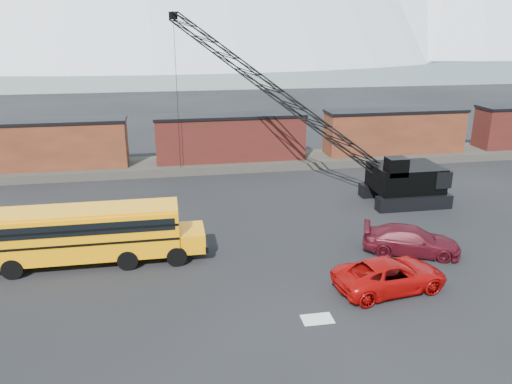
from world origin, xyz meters
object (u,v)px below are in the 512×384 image
(maroon_suv, at_px, (411,240))
(crawler_crane, at_px, (274,91))
(school_bus, at_px, (92,233))
(red_pickup, at_px, (390,275))

(maroon_suv, height_order, crawler_crane, crawler_crane)
(school_bus, xyz_separation_m, red_pickup, (14.79, -5.61, -1.00))
(red_pickup, bearing_deg, school_bus, 60.48)
(red_pickup, xyz_separation_m, maroon_suv, (2.98, 3.72, -0.00))
(red_pickup, bearing_deg, crawler_crane, -0.99)
(school_bus, distance_m, crawler_crane, 17.95)
(school_bus, xyz_separation_m, crawler_crane, (12.47, 11.45, 5.96))
(crawler_crane, bearing_deg, maroon_suv, -68.35)
(maroon_suv, bearing_deg, school_bus, 106.83)
(maroon_suv, bearing_deg, crawler_crane, 44.58)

